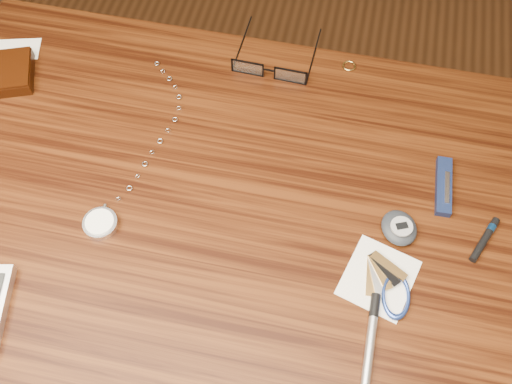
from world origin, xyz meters
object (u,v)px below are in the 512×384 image
Objects in this scene: pedometer at (399,228)px; pocket_knife at (444,186)px; silver_pen at (371,340)px; desk at (223,240)px; pocket_watch at (104,217)px; eyeglasses at (270,69)px; notepad_keys at (387,286)px.

pedometer is 0.10m from pocket_knife.
pocket_knife is 0.66× the size of silver_pen.
desk is 0.20m from pocket_watch.
pocket_watch and pocket_knife have the same top height.
pedometer is at bearing -46.55° from eyeglasses.
pocket_knife is at bearing 55.34° from pedometer.
pocket_watch is 0.41m from notepad_keys.
pedometer is at bearing 82.85° from silver_pen.
silver_pen is (-0.02, -0.17, -0.00)m from pedometer.
pocket_knife reaches higher than silver_pen.
notepad_keys is (0.25, -0.07, 0.11)m from desk.
silver_pen is at bearing -62.57° from eyeglasses.
desk is 0.30m from eyeglasses.
silver_pen is (0.22, -0.42, -0.01)m from eyeglasses.
desk is 0.30m from silver_pen.
silver_pen is (0.39, -0.10, -0.00)m from pocket_watch.
pedometer reaches higher than desk.
eyeglasses is at bearing 61.13° from pocket_watch.
desk is 6.70× the size of silver_pen.
pedometer is at bearing 4.79° from desk.
silver_pen reaches higher than desk.
pedometer reaches higher than silver_pen.
eyeglasses reaches higher than desk.
eyeglasses reaches higher than pocket_watch.
desk is 2.90× the size of pocket_watch.
eyeglasses is at bearing 117.43° from silver_pen.
desk is 0.28m from notepad_keys.
pocket_knife is (0.06, 0.09, -0.00)m from pedometer.
pedometer is at bearing 9.64° from pocket_watch.
pocket_knife is at bearing 69.15° from notepad_keys.
desk is at bearing 148.49° from silver_pen.
eyeglasses is 0.35m from pedometer.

